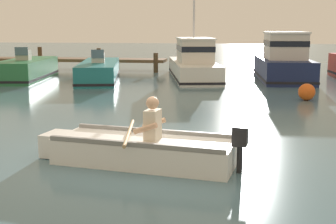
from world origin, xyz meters
name	(u,v)px	position (x,y,z in m)	size (l,w,h in m)	color
ground_plane	(162,157)	(0.00, 0.00, 0.00)	(120.00, 120.00, 0.00)	slate
wooden_dock	(35,59)	(-9.83, 16.39, 0.57)	(14.80, 1.64, 1.23)	brown
rowboat_with_person	(141,149)	(-0.31, -0.46, 0.25)	(3.72, 1.99, 1.19)	white
moored_boat_green	(27,70)	(-8.08, 11.60, 0.43)	(2.38, 5.23, 1.49)	#287042
moored_boat_teal	(99,71)	(-4.75, 11.84, 0.39)	(2.87, 6.29, 1.39)	#1E727A
moored_boat_white	(194,63)	(-0.61, 13.10, 0.70)	(3.19, 7.07, 4.55)	white
moored_boat_navy	(283,62)	(3.43, 13.03, 0.80)	(2.37, 5.70, 2.15)	#19234C
mooring_buoy	(307,92)	(3.61, 7.18, 0.27)	(0.55, 0.55, 0.55)	#E55919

